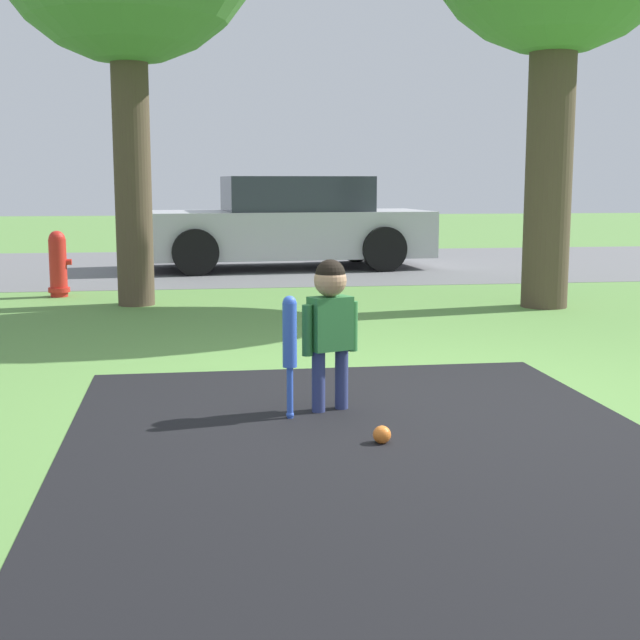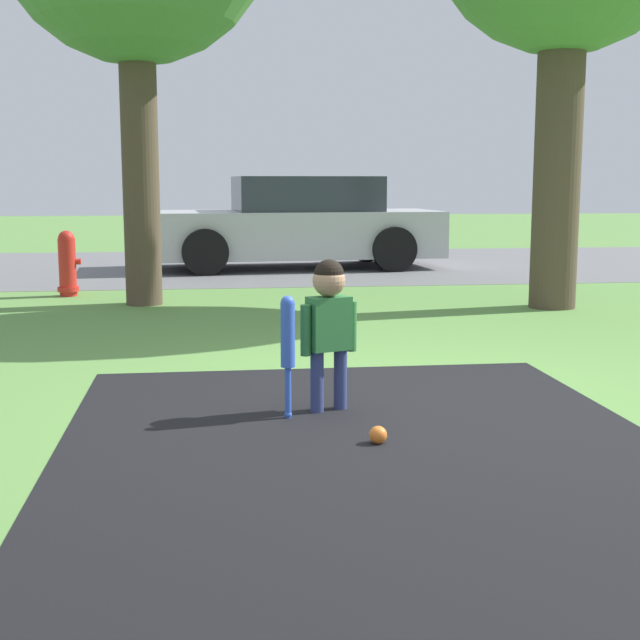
# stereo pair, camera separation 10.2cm
# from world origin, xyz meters

# --- Properties ---
(ground_plane) EXTENTS (60.00, 60.00, 0.00)m
(ground_plane) POSITION_xyz_m (0.00, 0.00, 0.00)
(ground_plane) COLOR #5B8C42
(driveway_strip) EXTENTS (3.05, 7.00, 0.01)m
(driveway_strip) POSITION_xyz_m (-0.43, -2.50, 0.00)
(driveway_strip) COLOR black
(driveway_strip) RESTS_ON ground
(street_strip) EXTENTS (40.00, 6.00, 0.01)m
(street_strip) POSITION_xyz_m (0.00, 8.84, 0.00)
(street_strip) COLOR slate
(street_strip) RESTS_ON ground
(child) EXTENTS (0.34, 0.21, 0.88)m
(child) POSITION_xyz_m (-0.51, -0.16, 0.57)
(child) COLOR navy
(child) RESTS_ON ground
(baseball_bat) EXTENTS (0.08, 0.08, 0.69)m
(baseball_bat) POSITION_xyz_m (-0.76, -0.30, 0.45)
(baseball_bat) COLOR blue
(baseball_bat) RESTS_ON ground
(sports_ball) EXTENTS (0.09, 0.09, 0.09)m
(sports_ball) POSITION_xyz_m (-0.36, -0.84, 0.05)
(sports_ball) COLOR orange
(sports_ball) RESTS_ON ground
(fire_hydrant) EXTENTS (0.27, 0.24, 0.75)m
(fire_hydrant) POSITION_xyz_m (-2.78, 5.36, 0.37)
(fire_hydrant) COLOR red
(fire_hydrant) RESTS_ON ground
(parked_car) EXTENTS (4.53, 2.09, 1.38)m
(parked_car) POSITION_xyz_m (0.14, 8.37, 0.65)
(parked_car) COLOR #B7B7BC
(parked_car) RESTS_ON ground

